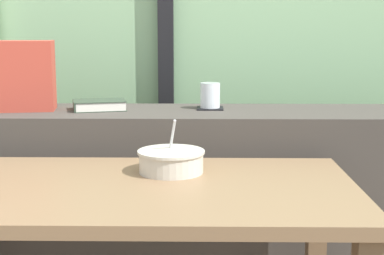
# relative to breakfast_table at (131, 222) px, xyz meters

# --- Properties ---
(dark_console_ledge) EXTENTS (2.80, 0.40, 0.85)m
(dark_console_ledge) POSITION_rel_breakfast_table_xyz_m (0.01, 0.60, -0.19)
(dark_console_ledge) COLOR #423D38
(dark_console_ledge) RESTS_ON ground
(breakfast_table) EXTENTS (1.26, 0.67, 0.73)m
(breakfast_table) POSITION_rel_breakfast_table_xyz_m (0.00, 0.00, 0.00)
(breakfast_table) COLOR brown
(breakfast_table) RESTS_ON ground
(coaster_square) EXTENTS (0.10, 0.10, 0.00)m
(coaster_square) POSITION_rel_breakfast_table_xyz_m (0.23, 0.65, 0.23)
(coaster_square) COLOR black
(coaster_square) RESTS_ON dark_console_ledge
(juice_glass) EXTENTS (0.08, 0.08, 0.10)m
(juice_glass) POSITION_rel_breakfast_table_xyz_m (0.23, 0.65, 0.28)
(juice_glass) COLOR white
(juice_glass) RESTS_ON coaster_square
(closed_book) EXTENTS (0.22, 0.18, 0.04)m
(closed_book) POSITION_rel_breakfast_table_xyz_m (-0.19, 0.61, 0.25)
(closed_book) COLOR #334233
(closed_book) RESTS_ON dark_console_ledge
(throw_pillow) EXTENTS (0.34, 0.19, 0.26)m
(throw_pillow) POSITION_rel_breakfast_table_xyz_m (-0.52, 0.60, 0.36)
(throw_pillow) COLOR #B74233
(throw_pillow) RESTS_ON dark_console_ledge
(soup_bowl) EXTENTS (0.20, 0.20, 0.16)m
(soup_bowl) POSITION_rel_breakfast_table_xyz_m (0.11, 0.14, 0.14)
(soup_bowl) COLOR beige
(soup_bowl) RESTS_ON breakfast_table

